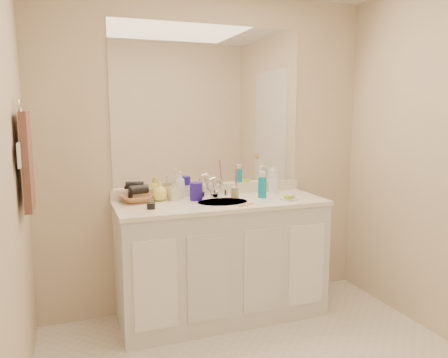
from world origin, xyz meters
The scene contains 24 objects.
wall_back centered at (0.00, 1.30, 1.20)m, with size 2.60×0.02×2.40m, color beige.
vanity_cabinet centered at (0.00, 1.02, 0.42)m, with size 1.50×0.55×0.85m, color silver.
countertop centered at (0.00, 1.02, 0.86)m, with size 1.52×0.57×0.03m, color white.
backsplash centered at (0.00, 1.29, 0.92)m, with size 1.52×0.03×0.08m, color silver.
sink_basin centered at (0.00, 1.00, 0.87)m, with size 0.37×0.37×0.02m, color beige.
faucet centered at (0.00, 1.18, 0.94)m, with size 0.02×0.02×0.11m, color silver.
mirror centered at (0.00, 1.29, 1.56)m, with size 1.48×0.01×1.20m, color white.
blue_mug centered at (-0.16, 1.12, 0.95)m, with size 0.10×0.10×0.13m, color #261596.
tan_cup centered at (0.14, 1.11, 0.92)m, with size 0.06×0.06×0.08m, color #C3BC8A.
toothbrush centered at (0.15, 1.11, 1.03)m, with size 0.01×0.01×0.20m, color #E43C63.
mouthwash_bottle centered at (0.33, 1.05, 0.96)m, with size 0.06×0.06×0.15m, color #0E8DAA.
clear_pump_bottle centered at (0.49, 1.19, 0.98)m, with size 0.07×0.07×0.19m, color white.
soap_dish centered at (0.47, 0.88, 0.89)m, with size 0.10×0.08×0.01m, color silver.
green_soap centered at (0.47, 0.88, 0.90)m, with size 0.07×0.05×0.02m, color #9AC630.
orange_comb centered at (0.11, 0.84, 0.88)m, with size 0.13×0.03×0.01m, color orange.
dark_jar centered at (-0.53, 0.95, 0.90)m, with size 0.06×0.06×0.04m, color black.
soap_bottle_white centered at (-0.26, 1.23, 0.98)m, with size 0.08×0.08×0.20m, color white.
soap_bottle_cream centered at (-0.32, 1.18, 0.96)m, with size 0.07×0.07×0.15m, color beige.
soap_bottle_yellow centered at (-0.42, 1.20, 0.95)m, with size 0.11×0.11×0.14m, color #FAEA61.
wicker_basket centered at (-0.59, 1.20, 0.91)m, with size 0.22×0.22×0.05m, color #AF6D46.
hair_dryer centered at (-0.57, 1.20, 0.97)m, with size 0.07×0.07×0.13m, color black.
towel_ring centered at (-1.27, 0.77, 1.55)m, with size 0.11×0.11×0.01m, color silver.
hand_towel centered at (-1.25, 0.77, 1.25)m, with size 0.04×0.32×0.55m, color #4D3029.
switch_plate centered at (-1.27, 0.57, 1.30)m, with size 0.01×0.09×0.13m, color white.
Camera 1 is at (-1.05, -1.89, 1.53)m, focal length 35.00 mm.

